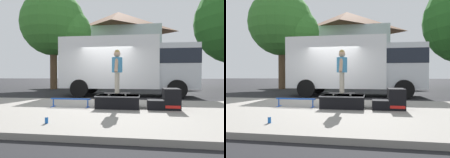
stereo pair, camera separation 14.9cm
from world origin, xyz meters
The scene contains 11 objects.
ground_plane centered at (0.00, 0.00, 0.00)m, with size 140.00×140.00×0.00m, color black.
sidewalk_slab centered at (0.00, -3.00, 0.06)m, with size 50.00×5.00×0.12m, color gray.
skate_box centered at (0.94, -2.59, 0.32)m, with size 1.29×0.76×0.38m.
kicker_ramp centered at (2.36, -2.59, 0.37)m, with size 0.91×0.71×0.60m.
grind_rail centered at (-0.53, -2.64, 0.32)m, with size 1.27×0.28×0.27m.
skateboard centered at (0.93, -2.65, 0.56)m, with size 0.80×0.29×0.07m.
skater_kid centered at (0.93, -2.65, 1.33)m, with size 0.32×0.67×1.30m.
soda_can centered at (-0.27, -4.77, 0.18)m, with size 0.07×0.07×0.13m.
box_truck centered at (0.99, 2.20, 1.70)m, with size 6.91×2.63×3.05m.
street_tree_main centered at (-5.11, 6.98, 5.18)m, with size 5.71×5.19×7.94m.
house_behind centered at (-0.90, 14.24, 4.24)m, with size 9.54×8.23×8.40m.
Camera 2 is at (1.76, -8.56, 1.08)m, focal length 32.14 mm.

